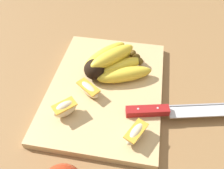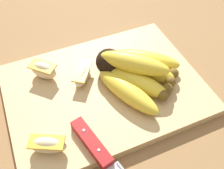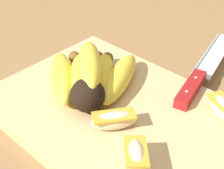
% 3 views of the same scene
% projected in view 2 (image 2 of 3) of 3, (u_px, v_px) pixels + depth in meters
% --- Properties ---
extents(ground_plane, '(6.00, 6.00, 0.00)m').
position_uv_depth(ground_plane, '(110.00, 91.00, 0.55)').
color(ground_plane, olive).
extents(cutting_board, '(0.39, 0.29, 0.02)m').
position_uv_depth(cutting_board, '(105.00, 90.00, 0.54)').
color(cutting_board, tan).
rests_on(cutting_board, ground_plane).
extents(banana_bunch, '(0.19, 0.20, 0.07)m').
position_uv_depth(banana_bunch, '(134.00, 72.00, 0.52)').
color(banana_bunch, black).
rests_on(banana_bunch, cutting_board).
extents(chefs_knife, '(0.09, 0.28, 0.02)m').
position_uv_depth(chefs_knife, '(109.00, 165.00, 0.41)').
color(chefs_knife, silver).
rests_on(chefs_knife, cutting_board).
extents(apple_wedge_near, '(0.07, 0.05, 0.03)m').
position_uv_depth(apple_wedge_near, '(47.00, 145.00, 0.43)').
color(apple_wedge_near, beige).
rests_on(apple_wedge_near, cutting_board).
extents(apple_wedge_middle, '(0.06, 0.07, 0.03)m').
position_uv_depth(apple_wedge_middle, '(83.00, 74.00, 0.53)').
color(apple_wedge_middle, beige).
rests_on(apple_wedge_middle, cutting_board).
extents(apple_wedge_far, '(0.06, 0.06, 0.04)m').
position_uv_depth(apple_wedge_far, '(43.00, 70.00, 0.53)').
color(apple_wedge_far, beige).
rests_on(apple_wedge_far, cutting_board).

